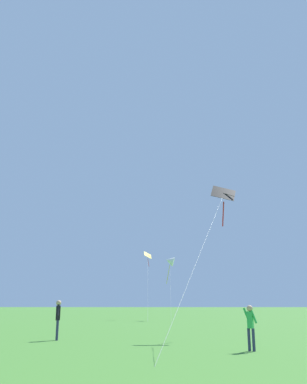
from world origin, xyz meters
name	(u,v)px	position (x,y,z in m)	size (l,w,h in m)	color
kite_yellow_diamond	(148,259)	(-1.74, 44.23, 6.58)	(0.87, 8.17, 7.48)	yellow
kite_white_distant	(170,261)	(0.74, 42.43, 6.15)	(1.15, 7.14, 6.76)	white
kite_black_large	(222,200)	(3.39, 18.82, 7.27)	(4.44, 11.52, 8.32)	black
person_foreground_watcher	(250,323)	(3.27, 12.01, 0.97)	(0.49, 0.31, 1.61)	#2D3351
person_in_blue_jacket	(58,316)	(-4.93, 16.54, 1.09)	(0.25, 0.59, 1.82)	#2D3351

